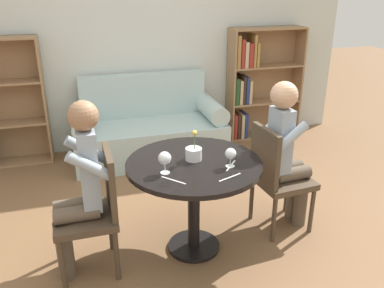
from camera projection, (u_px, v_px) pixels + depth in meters
The scene contains 15 objects.
ground_plane at pixel (194, 247), 3.19m from camera, with size 16.00×16.00×0.00m, color brown.
back_wall at pixel (138, 34), 4.69m from camera, with size 5.20×0.05×2.70m.
round_table at pixel (194, 179), 2.96m from camera, with size 0.98×0.98×0.74m.
couch at pixel (149, 131), 4.71m from camera, with size 1.70×0.80×0.92m.
bookshelf_right at pixel (255, 83), 5.17m from camera, with size 0.95×0.28×1.40m.
chair_left at pixel (95, 207), 2.80m from camera, with size 0.43×0.43×0.90m.
chair_right at pixel (276, 174), 3.27m from camera, with size 0.45×0.45×0.90m.
person_left at pixel (79, 188), 2.71m from camera, with size 0.42×0.34×1.26m.
person_right at pixel (287, 152), 3.23m from camera, with size 0.44×0.36×1.25m.
wine_glass_left at pixel (165, 159), 2.70m from camera, with size 0.09×0.09×0.16m.
wine_glass_right at pixel (231, 154), 2.80m from camera, with size 0.08×0.08×0.14m.
flower_vase at pixel (194, 152), 2.92m from camera, with size 0.12×0.12×0.23m.
knife_left_setting at pixel (173, 180), 2.64m from camera, with size 0.13×0.15×0.00m.
fork_left_setting at pixel (230, 177), 2.68m from camera, with size 0.18×0.08×0.00m.
knife_right_setting at pixel (231, 166), 2.85m from camera, with size 0.13×0.15×0.00m.
Camera 1 is at (-0.75, -2.52, 1.97)m, focal length 38.00 mm.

